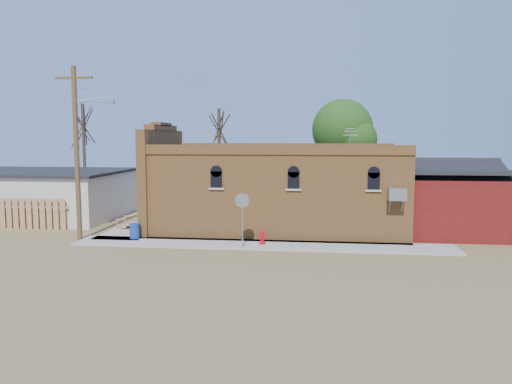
# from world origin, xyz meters

# --- Properties ---
(ground) EXTENTS (120.00, 120.00, 0.00)m
(ground) POSITION_xyz_m (0.00, 0.00, 0.00)
(ground) COLOR olive
(ground) RESTS_ON ground
(sidewalk_south) EXTENTS (19.00, 2.20, 0.08)m
(sidewalk_south) POSITION_xyz_m (1.50, 0.90, 0.04)
(sidewalk_south) COLOR #9E9991
(sidewalk_south) RESTS_ON ground
(sidewalk_west) EXTENTS (2.60, 10.00, 0.08)m
(sidewalk_west) POSITION_xyz_m (-6.30, 6.00, 0.04)
(sidewalk_west) COLOR #9E9991
(sidewalk_west) RESTS_ON ground
(brick_bar) EXTENTS (16.40, 7.97, 6.30)m
(brick_bar) POSITION_xyz_m (1.64, 5.49, 2.34)
(brick_bar) COLOR #B47237
(brick_bar) RESTS_ON ground
(red_shed) EXTENTS (5.40, 6.40, 4.30)m
(red_shed) POSITION_xyz_m (11.50, 5.50, 2.27)
(red_shed) COLOR #570F0E
(red_shed) RESTS_ON ground
(wood_fence) EXTENTS (5.20, 0.10, 1.80)m
(wood_fence) POSITION_xyz_m (-12.80, 3.80, 0.90)
(wood_fence) COLOR #AD704E
(wood_fence) RESTS_ON ground
(utility_pole) EXTENTS (3.12, 0.26, 9.00)m
(utility_pole) POSITION_xyz_m (-8.14, 1.20, 4.77)
(utility_pole) COLOR #503620
(utility_pole) RESTS_ON ground
(tree_bare_near) EXTENTS (2.80, 2.80, 7.65)m
(tree_bare_near) POSITION_xyz_m (-3.00, 13.00, 5.96)
(tree_bare_near) COLOR #49372A
(tree_bare_near) RESTS_ON ground
(tree_bare_far) EXTENTS (2.80, 2.80, 8.16)m
(tree_bare_far) POSITION_xyz_m (-14.00, 14.00, 6.36)
(tree_bare_far) COLOR #49372A
(tree_bare_far) RESTS_ON ground
(tree_leafy) EXTENTS (4.40, 4.40, 8.15)m
(tree_leafy) POSITION_xyz_m (6.00, 13.50, 5.93)
(tree_leafy) COLOR #49372A
(tree_leafy) RESTS_ON ground
(fire_hydrant) EXTENTS (0.41, 0.38, 0.74)m
(fire_hydrant) POSITION_xyz_m (1.51, 0.92, 0.44)
(fire_hydrant) COLOR red
(fire_hydrant) RESTS_ON sidewalk_south
(stop_sign) EXTENTS (0.72, 0.21, 2.66)m
(stop_sign) POSITION_xyz_m (0.65, 0.00, 2.13)
(stop_sign) COLOR #949499
(stop_sign) RESTS_ON sidewalk_south
(trash_barrel) EXTENTS (0.57, 0.57, 0.81)m
(trash_barrel) POSITION_xyz_m (-5.30, 1.50, 0.48)
(trash_barrel) COLOR navy
(trash_barrel) RESTS_ON sidewalk_west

